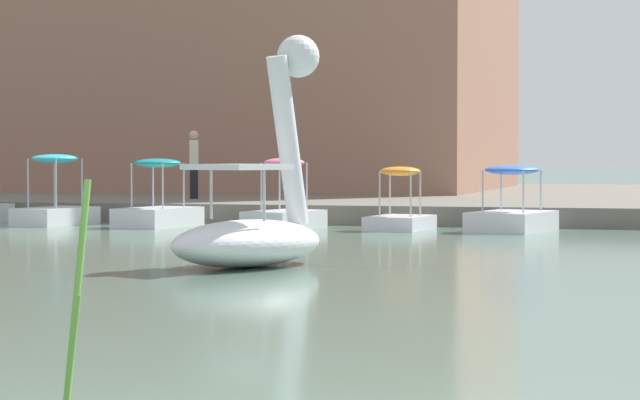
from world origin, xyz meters
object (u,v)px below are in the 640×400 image
swan_boat (255,215)px  pedal_boat_orange (400,212)px  pedal_boat_blue (512,211)px  pedal_boat_teal (158,207)px  person_on_path (194,162)px  pedal_boat_cyan (55,204)px  pedal_boat_pink (284,210)px  tree_sapling_by_fence (266,91)px

swan_boat → pedal_boat_orange: swan_boat is taller
pedal_boat_blue → pedal_boat_teal: size_ratio=1.09×
pedal_boat_orange → pedal_boat_blue: bearing=2.5°
person_on_path → pedal_boat_blue: bearing=-28.1°
swan_boat → pedal_boat_cyan: 11.77m
pedal_boat_orange → pedal_boat_teal: size_ratio=0.85×
pedal_boat_blue → pedal_boat_orange: 2.36m
pedal_boat_pink → tree_sapling_by_fence: 15.98m
swan_boat → person_on_path: size_ratio=1.85×
pedal_boat_pink → pedal_boat_blue: bearing=3.8°
pedal_boat_teal → pedal_boat_pink: bearing=0.7°
pedal_boat_teal → pedal_boat_cyan: size_ratio=1.04×
pedal_boat_blue → pedal_boat_pink: (-4.87, -0.33, -0.02)m
pedal_boat_blue → person_on_path: 10.10m
swan_boat → pedal_boat_blue: 9.67m
pedal_boat_blue → pedal_boat_pink: size_ratio=1.15×
pedal_boat_orange → person_on_path: (-6.51, 4.83, 1.05)m
pedal_boat_cyan → person_on_path: (1.41, 5.11, 0.94)m
pedal_boat_orange → person_on_path: 8.17m
tree_sapling_by_fence → pedal_boat_blue: bearing=-55.5°
pedal_boat_pink → tree_sapling_by_fence: tree_sapling_by_fence is taller
pedal_boat_teal → pedal_boat_cyan: pedal_boat_cyan is taller
tree_sapling_by_fence → pedal_boat_teal: bearing=-81.8°
person_on_path → swan_boat: bearing=-66.0°
swan_boat → pedal_boat_blue: bearing=74.4°
swan_boat → person_on_path: 15.38m
pedal_boat_cyan → person_on_path: bearing=74.5°
person_on_path → pedal_boat_orange: bearing=-36.6°
pedal_boat_pink → pedal_boat_cyan: size_ratio=0.99×
pedal_boat_blue → pedal_boat_orange: bearing=-177.5°
tree_sapling_by_fence → person_on_path: 10.07m
pedal_boat_orange → pedal_boat_cyan: size_ratio=0.89×
pedal_boat_teal → pedal_boat_cyan: bearing=-179.6°
pedal_boat_pink → pedal_boat_cyan: bearing=-179.4°
pedal_boat_pink → person_on_path: (-4.00, 5.05, 1.02)m
swan_boat → pedal_boat_cyan: bearing=130.7°
pedal_boat_blue → swan_boat: bearing=-105.6°
pedal_boat_pink → person_on_path: size_ratio=1.14×
swan_boat → pedal_boat_cyan: size_ratio=1.60×
swan_boat → pedal_boat_pink: swan_boat is taller
swan_boat → pedal_boat_teal: size_ratio=1.54×
pedal_boat_blue → pedal_boat_cyan: pedal_boat_cyan is taller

